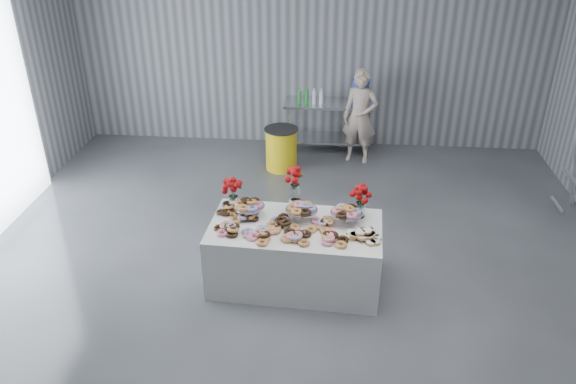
% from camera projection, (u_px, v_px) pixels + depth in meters
% --- Properties ---
extents(ground, '(9.00, 9.00, 0.00)m').
position_uv_depth(ground, '(287.00, 301.00, 6.22)').
color(ground, '#3C3F44').
rests_on(ground, ground).
extents(room_walls, '(8.04, 9.04, 4.02)m').
position_uv_depth(room_walls, '(258.00, 64.00, 5.05)').
color(room_walls, gray).
rests_on(room_walls, ground).
extents(display_table, '(1.95, 1.09, 0.75)m').
position_uv_depth(display_table, '(295.00, 254.00, 6.38)').
color(display_table, silver).
rests_on(display_table, ground).
extents(prep_table, '(1.50, 0.60, 0.90)m').
position_uv_depth(prep_table, '(329.00, 118.00, 9.50)').
color(prep_table, silver).
rests_on(prep_table, ground).
extents(donut_mounds, '(1.84, 0.89, 0.09)m').
position_uv_depth(donut_mounds, '(295.00, 225.00, 6.13)').
color(donut_mounds, '#CB874A').
rests_on(donut_mounds, display_table).
extents(cake_stand_left, '(0.36, 0.36, 0.17)m').
position_uv_depth(cake_stand_left, '(249.00, 205.00, 6.33)').
color(cake_stand_left, silver).
rests_on(cake_stand_left, display_table).
extents(cake_stand_mid, '(0.36, 0.36, 0.17)m').
position_uv_depth(cake_stand_mid, '(302.00, 209.00, 6.26)').
color(cake_stand_mid, silver).
rests_on(cake_stand_mid, display_table).
extents(cake_stand_right, '(0.36, 0.36, 0.17)m').
position_uv_depth(cake_stand_right, '(347.00, 212.00, 6.19)').
color(cake_stand_right, silver).
rests_on(cake_stand_right, display_table).
extents(danish_pile, '(0.48, 0.48, 0.11)m').
position_uv_depth(danish_pile, '(364.00, 234.00, 5.95)').
color(danish_pile, white).
rests_on(danish_pile, display_table).
extents(bouquet_left, '(0.26, 0.26, 0.42)m').
position_uv_depth(bouquet_left, '(233.00, 187.00, 6.37)').
color(bouquet_left, white).
rests_on(bouquet_left, display_table).
extents(bouquet_right, '(0.26, 0.26, 0.42)m').
position_uv_depth(bouquet_right, '(361.00, 194.00, 6.23)').
color(bouquet_right, white).
rests_on(bouquet_right, display_table).
extents(bouquet_center, '(0.26, 0.26, 0.57)m').
position_uv_depth(bouquet_center, '(295.00, 181.00, 6.33)').
color(bouquet_center, silver).
rests_on(bouquet_center, display_table).
extents(water_jug, '(0.28, 0.28, 0.55)m').
position_uv_depth(water_jug, '(361.00, 88.00, 9.21)').
color(water_jug, '#4362E6').
rests_on(water_jug, prep_table).
extents(drink_bottles, '(0.54, 0.08, 0.27)m').
position_uv_depth(drink_bottles, '(310.00, 96.00, 9.24)').
color(drink_bottles, '#268C33').
rests_on(drink_bottles, prep_table).
extents(person, '(0.63, 0.48, 1.55)m').
position_uv_depth(person, '(360.00, 117.00, 9.12)').
color(person, '#CC8C93').
rests_on(person, ground).
extents(trash_barrel, '(0.54, 0.54, 0.69)m').
position_uv_depth(trash_barrel, '(281.00, 149.00, 9.04)').
color(trash_barrel, yellow).
rests_on(trash_barrel, ground).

